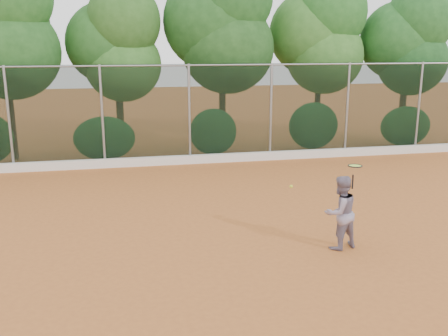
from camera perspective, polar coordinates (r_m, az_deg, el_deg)
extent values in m
plane|color=#AE5F29|center=(11.49, 1.03, -7.25)|extent=(80.00, 80.00, 0.00)
cube|color=silver|center=(17.88, -3.81, 0.99)|extent=(24.00, 0.20, 0.30)
imported|color=gray|center=(10.60, 13.13, -4.97)|extent=(0.89, 0.78, 1.56)
cube|color=black|center=(17.77, -3.97, 6.15)|extent=(24.00, 0.01, 3.50)
cylinder|color=gray|center=(17.62, -4.07, 11.64)|extent=(24.00, 0.06, 0.06)
cylinder|color=gray|center=(17.97, -23.36, 5.13)|extent=(0.09, 0.09, 3.50)
cylinder|color=gray|center=(17.62, -13.73, 5.72)|extent=(0.09, 0.09, 3.50)
cylinder|color=gray|center=(17.77, -3.97, 6.15)|extent=(0.09, 0.09, 3.50)
cylinder|color=gray|center=(18.41, 5.37, 6.40)|extent=(0.09, 0.09, 3.50)
cylinder|color=gray|center=(19.50, 13.88, 6.48)|extent=(0.09, 0.09, 3.50)
cylinder|color=gray|center=(20.97, 21.35, 6.43)|extent=(0.09, 0.09, 3.50)
cylinder|color=#492A1C|center=(19.92, -23.09, 5.04)|extent=(0.24, 0.24, 2.90)
ellipsoid|color=#306A28|center=(19.60, -23.25, 12.12)|extent=(3.50, 2.90, 3.40)
cylinder|color=#432F19|center=(19.96, -11.73, 5.16)|extent=(0.28, 0.28, 2.40)
ellipsoid|color=#2E6221|center=(19.66, -11.46, 11.49)|extent=(2.90, 2.40, 2.80)
ellipsoid|color=#1F4F1B|center=(19.94, -13.06, 13.75)|extent=(3.20, 2.70, 3.10)
ellipsoid|color=#25501B|center=(19.46, -11.38, 16.19)|extent=(2.70, 2.30, 2.90)
cylinder|color=#432E1A|center=(20.02, -0.19, 6.34)|extent=(0.26, 0.26, 3.00)
ellipsoid|color=#2D6125|center=(19.79, 0.45, 13.52)|extent=(3.60, 3.00, 3.50)
ellipsoid|color=#2D6727|center=(20.00, -1.20, 16.38)|extent=(3.90, 3.20, 3.80)
cylinder|color=#432C19|center=(21.42, 10.57, 6.21)|extent=(0.24, 0.24, 2.70)
ellipsoid|color=#2E6221|center=(21.23, 11.47, 12.47)|extent=(3.20, 2.70, 3.10)
ellipsoid|color=#2B5E20|center=(21.32, 9.99, 14.96)|extent=(3.50, 2.90, 3.40)
ellipsoid|color=#1E561D|center=(21.21, 12.07, 17.04)|extent=(3.00, 2.50, 3.10)
cylinder|color=#482E1B|center=(22.75, 19.65, 5.82)|extent=(0.28, 0.28, 2.50)
ellipsoid|color=#256125|center=(22.59, 20.70, 11.43)|extent=(3.00, 2.50, 2.90)
ellipsoid|color=#2E702B|center=(22.58, 19.36, 13.57)|extent=(3.30, 2.80, 3.20)
ellipsoid|color=#2B6C29|center=(22.57, 21.42, 15.44)|extent=(2.80, 2.40, 3.00)
ellipsoid|color=#296C29|center=(18.55, -13.51, 3.31)|extent=(2.20, 1.16, 1.60)
ellipsoid|color=#28692A|center=(18.83, -1.25, 4.16)|extent=(1.80, 1.04, 1.76)
ellipsoid|color=#286A2A|center=(19.92, 10.18, 4.78)|extent=(2.00, 1.10, 1.84)
ellipsoid|color=#2D6E2A|center=(21.75, 20.02, 4.51)|extent=(2.16, 1.12, 1.64)
cylinder|color=black|center=(10.49, 14.49, -1.53)|extent=(0.04, 0.04, 0.30)
torus|color=black|center=(10.35, 14.75, 0.25)|extent=(0.34, 0.34, 0.03)
cylinder|color=#BDE643|center=(10.35, 14.75, 0.25)|extent=(0.29, 0.29, 0.01)
sphere|color=gold|center=(9.83, 7.69, -2.10)|extent=(0.07, 0.07, 0.07)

